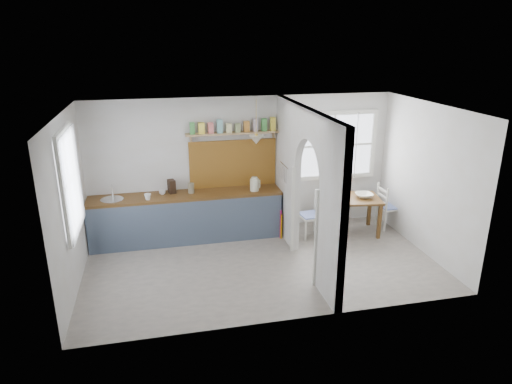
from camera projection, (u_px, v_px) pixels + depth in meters
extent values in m
cube|color=gray|center=(262.00, 265.00, 7.64)|extent=(5.80, 3.20, 0.01)
cube|color=silver|center=(263.00, 109.00, 6.80)|extent=(5.80, 3.20, 0.01)
cube|color=silver|center=(243.00, 165.00, 8.70)|extent=(5.80, 0.01, 2.60)
cube|color=silver|center=(292.00, 232.00, 5.75)|extent=(5.80, 0.01, 2.60)
cube|color=silver|center=(69.00, 206.00, 6.62)|extent=(0.01, 3.20, 2.60)
cube|color=silver|center=(427.00, 180.00, 7.82)|extent=(0.01, 3.20, 2.60)
cube|color=silver|center=(333.00, 216.00, 6.26)|extent=(0.12, 0.80, 2.60)
cube|color=silver|center=(287.00, 171.00, 8.29)|extent=(0.12, 1.20, 2.60)
cube|color=silver|center=(311.00, 144.00, 6.93)|extent=(0.12, 1.20, 1.05)
cube|color=brown|center=(186.00, 195.00, 8.33)|extent=(3.50, 0.60, 0.05)
cube|color=#4A586C|center=(189.00, 224.00, 8.21)|extent=(3.50, 0.03, 0.85)
cube|color=black|center=(187.00, 217.00, 8.52)|extent=(3.46, 0.45, 0.85)
cylinder|color=silver|center=(112.00, 200.00, 8.05)|extent=(0.40, 0.40, 0.02)
cube|color=#9D621B|center=(233.00, 163.00, 8.62)|extent=(1.65, 0.03, 0.90)
cube|color=tan|center=(233.00, 133.00, 8.34)|extent=(1.75, 0.20, 0.03)
cube|color=#318030|center=(192.00, 129.00, 8.16)|extent=(0.09, 0.09, 0.18)
cube|color=yellow|center=(201.00, 129.00, 8.19)|extent=(0.09, 0.09, 0.18)
cube|color=#C35A55|center=(211.00, 128.00, 8.22)|extent=(0.09, 0.09, 0.18)
cube|color=#609B9D|center=(220.00, 128.00, 8.26)|extent=(0.09, 0.09, 0.18)
cube|color=tan|center=(229.00, 128.00, 8.29)|extent=(0.09, 0.09, 0.18)
cube|color=olive|center=(238.00, 127.00, 8.33)|extent=(0.09, 0.09, 0.18)
cube|color=#A4641A|center=(247.00, 127.00, 8.36)|extent=(0.09, 0.09, 0.18)
cube|color=#968899|center=(255.00, 126.00, 8.40)|extent=(0.09, 0.09, 0.18)
cube|color=#318030|center=(264.00, 126.00, 8.43)|extent=(0.09, 0.09, 0.18)
cube|color=yellow|center=(273.00, 126.00, 8.46)|extent=(0.09, 0.09, 0.18)
cone|color=#EFE6CA|center=(256.00, 140.00, 8.13)|extent=(0.26, 0.26, 0.16)
cylinder|color=silver|center=(284.00, 165.00, 8.13)|extent=(0.02, 0.50, 0.02)
imported|color=white|center=(148.00, 197.00, 8.01)|extent=(0.15, 0.15, 0.11)
imported|color=white|center=(162.00, 192.00, 8.29)|extent=(0.15, 0.15, 0.09)
cube|color=black|center=(172.00, 186.00, 8.35)|extent=(0.15, 0.18, 0.25)
cylinder|color=#726B53|center=(191.00, 188.00, 8.35)|extent=(0.13, 0.13, 0.18)
cube|color=#CE196C|center=(281.00, 225.00, 8.57)|extent=(0.02, 0.03, 0.56)
cube|color=#CC8001|center=(281.00, 227.00, 8.53)|extent=(0.02, 0.03, 0.48)
imported|color=white|center=(364.00, 195.00, 8.70)|extent=(0.33, 0.33, 0.08)
imported|color=#5E855B|center=(348.00, 197.00, 8.56)|extent=(0.14, 0.14, 0.10)
cylinder|color=black|center=(331.00, 200.00, 8.53)|extent=(0.20, 0.20, 0.02)
imported|color=#392847|center=(344.00, 190.00, 8.87)|extent=(0.16, 0.16, 0.16)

